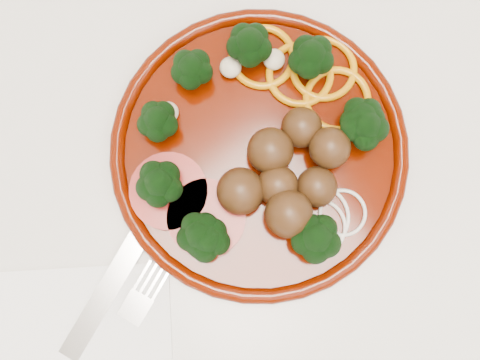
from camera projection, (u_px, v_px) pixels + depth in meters
counter at (153, 301)px, 0.97m from camera, size 2.40×0.60×0.90m
plate at (261, 151)px, 0.53m from camera, size 0.27×0.27×0.05m
napkin at (81, 360)px, 0.52m from camera, size 0.22×0.22×0.00m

